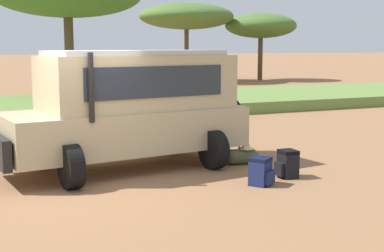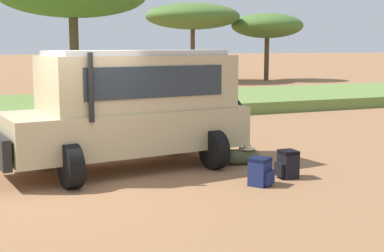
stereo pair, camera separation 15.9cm
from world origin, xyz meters
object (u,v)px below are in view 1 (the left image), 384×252
Objects in this scene: safari_vehicle at (131,106)px; duffel_bag_low_black_case at (242,156)px; backpack_cluster_center at (287,164)px; acacia_tree_centre_back at (187,17)px; backpack_beside_front_wheel at (261,172)px; acacia_tree_right_mid at (261,26)px.

safari_vehicle reaches higher than duffel_bag_low_black_case.
backpack_cluster_center reaches higher than duffel_bag_low_black_case.
acacia_tree_centre_back reaches higher than backpack_cluster_center.
backpack_beside_front_wheel is 0.95× the size of backpack_cluster_center.
safari_vehicle is 29.68m from acacia_tree_right_mid.
backpack_cluster_center is at bearing -39.05° from safari_vehicle.
backpack_beside_front_wheel is 0.10× the size of acacia_tree_right_mid.
backpack_cluster_center is 30.13m from acacia_tree_right_mid.
backpack_cluster_center is 0.69× the size of duffel_bag_low_black_case.
acacia_tree_right_mid is at bearing 58.45° from duffel_bag_low_black_case.
safari_vehicle is at bearing 164.75° from duffel_bag_low_black_case.
duffel_bag_low_black_case is at bearing 72.39° from backpack_beside_front_wheel.
acacia_tree_right_mid reaches higher than backpack_beside_front_wheel.
backpack_beside_front_wheel is at bearing -159.45° from backpack_cluster_center.
acacia_tree_right_mid is at bearing -4.11° from acacia_tree_centre_back.
duffel_bag_low_black_case is 29.05m from acacia_tree_right_mid.
backpack_beside_front_wheel is at bearing -107.61° from duffel_bag_low_black_case.
backpack_cluster_center is 0.10× the size of acacia_tree_right_mid.
safari_vehicle is 3.08m from backpack_beside_front_wheel.
acacia_tree_centre_back is at bearing 175.89° from acacia_tree_right_mid.
duffel_bag_low_black_case is at bearing -110.48° from acacia_tree_centre_back.
backpack_beside_front_wheel is 0.66× the size of duffel_bag_low_black_case.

